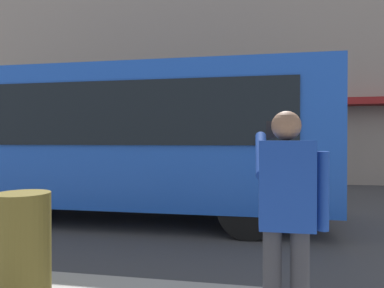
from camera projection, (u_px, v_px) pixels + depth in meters
ground_plane at (279, 222)px, 6.87m from camera, size 60.00×60.00×0.00m
building_facade_far at (268, 29)px, 13.49m from camera, size 28.00×1.55×12.00m
red_bus at (104, 138)px, 7.30m from camera, size 9.05×2.54×3.08m
pedestrian_photographer at (287, 206)px, 2.59m from camera, size 0.53×0.52×1.70m
rubbish_bin at (23, 248)px, 3.15m from camera, size 0.49×0.49×1.00m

